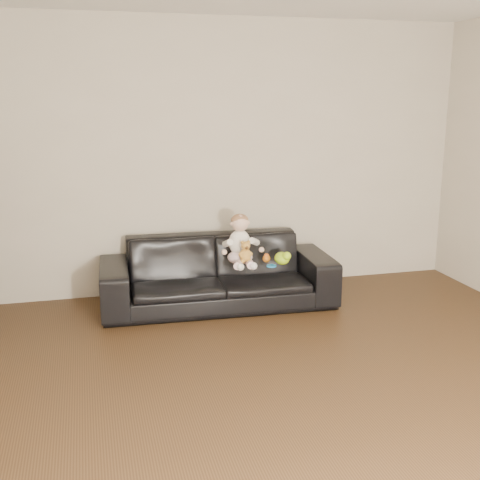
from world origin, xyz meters
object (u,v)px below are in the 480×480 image
object	(u,v)px
sofa	(218,272)
toy_blue_disc	(271,266)
toy_green	(282,258)
baby	(240,242)
toy_rattle	(266,259)
teddy_bear	(245,252)

from	to	relation	value
sofa	toy_blue_disc	bearing A→B (deg)	-28.94
toy_blue_disc	toy_green	bearing A→B (deg)	20.72
sofa	baby	xyz separation A→B (m)	(0.19, -0.11, 0.30)
baby	toy_green	size ratio (longest dim) A/B	2.79
toy_green	toy_blue_disc	xyz separation A→B (m)	(-0.11, -0.04, -0.05)
sofa	toy_green	size ratio (longest dim) A/B	12.90
baby	toy_green	distance (m)	0.40
toy_rattle	toy_blue_disc	size ratio (longest dim) A/B	0.83
toy_rattle	toy_blue_disc	bearing A→B (deg)	-88.39
baby	toy_blue_disc	distance (m)	0.35
baby	toy_green	bearing A→B (deg)	-1.59
sofa	toy_blue_disc	size ratio (longest dim) A/B	23.98
sofa	toy_blue_disc	world-z (taller)	sofa
toy_green	sofa	bearing A→B (deg)	158.07
baby	toy_rattle	xyz separation A→B (m)	(0.24, -0.01, -0.16)
toy_blue_disc	teddy_bear	bearing A→B (deg)	177.68
toy_green	toy_blue_disc	distance (m)	0.13
toy_green	teddy_bear	bearing A→B (deg)	-174.62
sofa	teddy_bear	xyz separation A→B (m)	(0.20, -0.25, 0.25)
teddy_bear	toy_rattle	world-z (taller)	teddy_bear
toy_green	baby	bearing A→B (deg)	163.64
baby	toy_blue_disc	xyz separation A→B (m)	(0.25, -0.15, -0.20)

